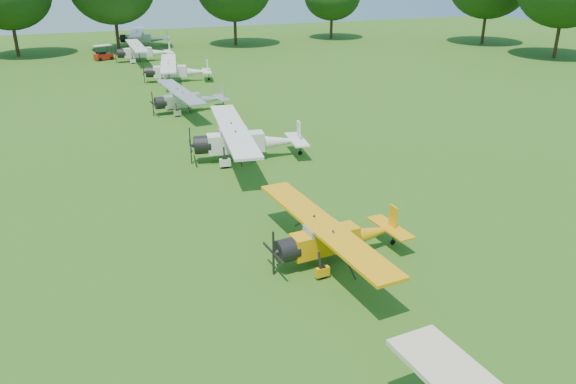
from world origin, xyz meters
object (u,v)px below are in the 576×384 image
golf_cart (103,55)px  aircraft_2 (335,235)px  aircraft_6 (142,51)px  aircraft_4 (187,98)px  aircraft_3 (244,139)px  aircraft_5 (175,69)px  aircraft_7 (142,37)px

golf_cart → aircraft_2: bearing=-105.7°
aircraft_6 → golf_cart: size_ratio=4.55×
golf_cart → aircraft_4: bearing=-102.0°
aircraft_2 → golf_cart: aircraft_2 is taller
aircraft_3 → aircraft_6: (-1.58, 39.17, -0.08)m
aircraft_2 → aircraft_5: aircraft_5 is taller
aircraft_4 → aircraft_6: size_ratio=0.91×
aircraft_7 → aircraft_2: bearing=-80.2°
aircraft_2 → aircraft_6: (-1.53, 52.87, 0.14)m
aircraft_2 → aircraft_5: size_ratio=0.90×
aircraft_2 → golf_cart: bearing=90.7°
aircraft_3 → golf_cart: bearing=105.3°
aircraft_7 → golf_cart: bearing=-111.1°
aircraft_5 → golf_cart: bearing=120.2°
aircraft_6 → aircraft_7: bearing=82.6°
aircraft_4 → aircraft_5: (1.18, 12.53, 0.10)m
aircraft_3 → aircraft_4: size_ratio=1.17×
aircraft_4 → golf_cart: 29.21m
aircraft_3 → aircraft_4: 13.10m
aircraft_7 → aircraft_6: bearing=-87.3°
aircraft_3 → golf_cart: 42.27m
aircraft_6 → aircraft_5: bearing=-83.3°
aircraft_2 → aircraft_6: 52.89m
aircraft_5 → aircraft_4: bearing=-86.0°
aircraft_5 → aircraft_6: (-1.67, 13.58, 0.01)m
aircraft_2 → aircraft_7: bearing=84.4°
aircraft_5 → aircraft_3: bearing=-80.8°
aircraft_3 → golf_cart: aircraft_3 is taller
aircraft_2 → golf_cart: 55.85m
aircraft_5 → aircraft_7: bearing=99.5°
aircraft_6 → golf_cart: 5.28m
aircraft_6 → aircraft_3: bearing=-88.0°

